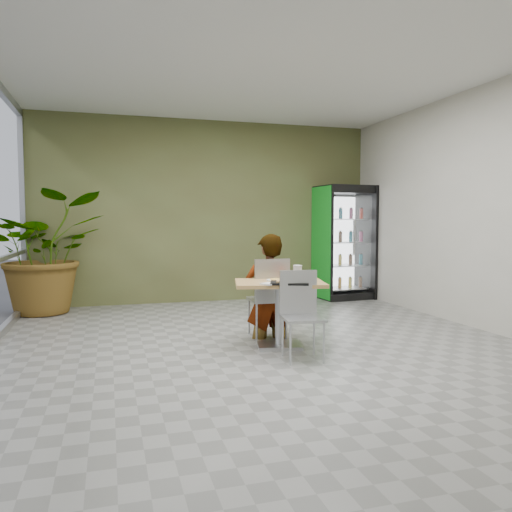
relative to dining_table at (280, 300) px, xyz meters
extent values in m
plane|color=gray|center=(-0.15, -0.04, -0.54)|extent=(7.00, 7.00, 0.00)
cube|color=tan|center=(0.00, 0.00, 0.19)|extent=(1.12, 0.89, 0.04)
cylinder|color=#A5A7A9|center=(0.00, 0.00, -0.18)|extent=(0.10, 0.10, 0.71)
cube|color=#A5A7A9|center=(0.00, 0.00, -0.52)|extent=(0.57, 0.49, 0.04)
cube|color=#A5A7A9|center=(0.02, 0.52, -0.07)|extent=(0.45, 0.45, 0.03)
cube|color=#A5A7A9|center=(0.02, 0.32, 0.19)|extent=(0.43, 0.04, 0.52)
cylinder|color=#A5A7A9|center=(0.21, 0.71, -0.30)|extent=(0.02, 0.02, 0.46)
cylinder|color=#A5A7A9|center=(-0.16, 0.72, -0.30)|extent=(0.02, 0.02, 0.46)
cylinder|color=#A5A7A9|center=(0.20, 0.33, -0.30)|extent=(0.02, 0.02, 0.46)
cylinder|color=#A5A7A9|center=(-0.17, 0.34, -0.30)|extent=(0.02, 0.02, 0.46)
cube|color=#A5A7A9|center=(0.06, -0.56, -0.10)|extent=(0.45, 0.45, 0.03)
cube|color=#A5A7A9|center=(0.08, -0.37, 0.14)|extent=(0.40, 0.07, 0.48)
cylinder|color=#A5A7A9|center=(-0.13, -0.72, -0.32)|extent=(0.02, 0.02, 0.43)
cylinder|color=#A5A7A9|center=(0.21, -0.76, -0.32)|extent=(0.02, 0.02, 0.43)
cylinder|color=#A5A7A9|center=(-0.09, -0.37, -0.32)|extent=(0.02, 0.02, 0.43)
cylinder|color=#A5A7A9|center=(0.25, -0.41, -0.32)|extent=(0.02, 0.02, 0.43)
imported|color=black|center=(0.02, 0.47, -0.05)|extent=(0.59, 0.39, 1.58)
cylinder|color=silver|center=(-0.01, 0.08, 0.22)|extent=(0.22, 0.22, 0.01)
cylinder|color=silver|center=(0.21, -0.02, 0.30)|extent=(0.10, 0.10, 0.17)
cylinder|color=red|center=(0.21, -0.02, 0.29)|extent=(0.10, 0.10, 0.10)
cylinder|color=silver|center=(0.21, -0.02, 0.39)|extent=(0.10, 0.10, 0.01)
cube|color=silver|center=(-0.20, -0.24, 0.22)|extent=(0.19, 0.19, 0.02)
cube|color=black|center=(0.03, -0.24, 0.23)|extent=(0.49, 0.42, 0.02)
cube|color=black|center=(2.34, 3.09, 0.50)|extent=(0.99, 0.80, 2.08)
cube|color=#189C25|center=(1.87, 3.09, 0.50)|extent=(0.07, 0.71, 2.03)
cube|color=white|center=(2.34, 2.74, 0.52)|extent=(0.75, 0.07, 1.66)
imported|color=#346327|center=(-2.78, 3.05, 0.41)|extent=(2.07, 1.91, 1.90)
camera|label=1|loc=(-1.84, -5.28, 0.89)|focal=35.00mm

